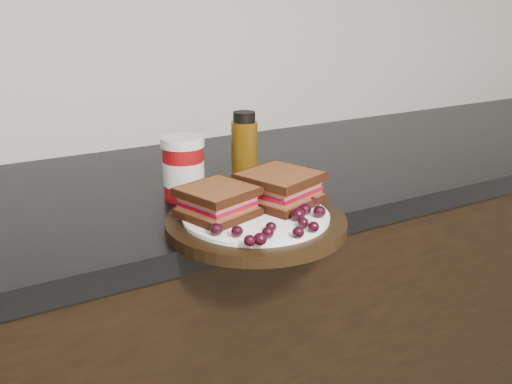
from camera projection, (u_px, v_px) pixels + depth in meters
base_cabinets at (215, 374)px, 1.29m from camera, size 3.96×0.58×0.86m
countertop at (210, 186)px, 1.15m from camera, size 3.98×0.60×0.04m
plate at (256, 223)px, 0.88m from camera, size 0.28×0.28×0.02m
sandwich_left at (217, 202)px, 0.86m from camera, size 0.12×0.12×0.05m
sandwich_right at (280, 188)px, 0.92m from camera, size 0.14×0.14×0.05m
grape_0 at (216, 229)px, 0.80m from camera, size 0.02×0.02×0.02m
grape_1 at (237, 231)px, 0.79m from camera, size 0.02×0.02×0.02m
grape_2 at (250, 241)px, 0.76m from camera, size 0.02×0.02×0.02m
grape_3 at (260, 239)px, 0.76m from camera, size 0.02×0.02×0.02m
grape_4 at (268, 233)px, 0.79m from camera, size 0.02×0.02×0.02m
grape_5 at (271, 227)px, 0.81m from camera, size 0.02×0.02×0.01m
grape_6 at (298, 232)px, 0.79m from camera, size 0.02×0.02×0.02m
grape_7 at (313, 227)px, 0.81m from camera, size 0.02×0.02×0.02m
grape_8 at (303, 223)px, 0.82m from camera, size 0.02×0.02×0.02m
grape_9 at (298, 215)px, 0.85m from camera, size 0.02×0.02×0.02m
grape_10 at (319, 211)px, 0.86m from camera, size 0.02×0.02×0.02m
grape_11 at (305, 209)px, 0.87m from camera, size 0.02×0.02×0.02m
grape_12 at (312, 202)px, 0.91m from camera, size 0.02×0.02×0.02m
grape_13 at (306, 198)px, 0.92m from camera, size 0.02×0.02×0.02m
grape_14 at (286, 198)px, 0.92m from camera, size 0.02×0.02×0.02m
grape_15 at (278, 200)px, 0.91m from camera, size 0.02×0.02×0.02m
grape_16 at (208, 203)px, 0.90m from camera, size 0.02×0.02×0.02m
grape_17 at (216, 209)px, 0.88m from camera, size 0.02×0.02×0.02m
grape_18 at (205, 212)px, 0.85m from camera, size 0.02×0.02×0.02m
grape_19 at (199, 212)px, 0.86m from camera, size 0.02×0.02×0.02m
grape_20 at (222, 221)px, 0.83m from camera, size 0.02×0.02×0.01m
grape_21 at (220, 221)px, 0.83m from camera, size 0.02×0.02×0.02m
grape_22 at (222, 209)px, 0.88m from camera, size 0.01×0.01×0.01m
grape_23 at (197, 209)px, 0.87m from camera, size 0.02×0.02×0.02m
grape_24 at (210, 215)px, 0.85m from camera, size 0.02×0.02×0.02m
condiment_jar at (183, 168)px, 1.00m from camera, size 0.10×0.10×0.11m
oil_bottle at (244, 148)px, 1.08m from camera, size 0.06×0.06×0.14m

